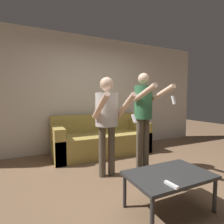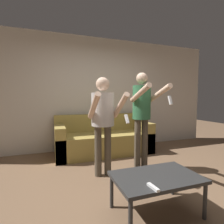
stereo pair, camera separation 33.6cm
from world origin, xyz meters
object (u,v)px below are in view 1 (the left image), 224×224
person_standing_left (107,115)px  coffee_table (169,177)px  person_standing_right (144,110)px  couch (101,140)px  remote_on_table (171,185)px

person_standing_left → coffee_table: size_ratio=1.71×
coffee_table → person_standing_left: bearing=104.3°
person_standing_right → coffee_table: person_standing_right is taller
couch → remote_on_table: bearing=-95.9°
coffee_table → remote_on_table: (-0.18, -0.22, 0.05)m
couch → remote_on_table: size_ratio=13.85×
person_standing_left → couch: bearing=73.3°
person_standing_right → remote_on_table: 1.54m
couch → coffee_table: 2.21m
coffee_table → remote_on_table: remote_on_table is taller
person_standing_left → person_standing_right: bearing=-0.4°
person_standing_right → remote_on_table: (-0.59, -1.28, -0.61)m
couch → person_standing_right: 1.40m
couch → person_standing_left: person_standing_left is taller
person_standing_left → coffee_table: person_standing_left is taller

